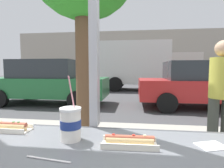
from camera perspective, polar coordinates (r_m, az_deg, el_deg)
The scene contains 13 objects.
ground_plane at distance 9.08m, azimuth 5.64°, elevation -3.85°, with size 60.00×60.00×0.00m, color #424244.
sidewalk_strip at distance 2.89m, azimuth 1.79°, elevation -21.91°, with size 16.00×2.80×0.12m, color #9E998E.
window_wall at distance 1.15m, azimuth -5.91°, elevation 24.36°, with size 2.82×0.20×2.90m.
building_facade_far at distance 21.34m, azimuth 6.64°, elevation 8.93°, with size 28.00×1.20×5.82m, color #A89E8E.
soda_cup_right at distance 0.90m, azimuth -13.29°, elevation -12.37°, with size 0.10×0.10×0.32m.
hotdog_tray_near at distance 0.84m, azimuth 5.71°, elevation -18.02°, with size 0.25×0.10×0.05m.
hotdog_tray_far at distance 1.17m, azimuth -30.50°, elevation -11.92°, with size 0.24×0.10×0.05m.
loose_straw at distance 0.77m, azimuth -20.05°, elevation -22.04°, with size 0.01×0.01×0.19m, color white.
napkin_wrapper at distance 0.95m, azimuth 29.63°, elevation -17.11°, with size 0.12×0.09×0.00m, color white.
parked_car_green at distance 7.33m, azimuth -20.22°, elevation 0.68°, with size 4.61×1.88×1.73m.
parked_car_red at distance 6.92m, azimuth 27.16°, elevation -0.05°, with size 4.42×2.07×1.64m.
box_truck at distance 11.68m, azimuth 9.31°, elevation 6.23°, with size 6.62×2.44×3.09m.
pedestrian at distance 2.85m, azimuth 32.02°, elevation -2.06°, with size 0.32×0.32×1.63m.
Camera 1 is at (0.24, -0.97, 1.36)m, focal length 28.10 mm.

